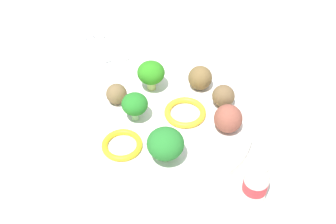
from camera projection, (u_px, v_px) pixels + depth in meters
ground_plane at (168, 127)px, 0.73m from camera, size 4.00×4.00×0.00m
plate at (168, 124)px, 0.72m from camera, size 0.28×0.28×0.02m
broccoli_floret_front_right at (151, 73)px, 0.75m from camera, size 0.05×0.05×0.06m
broccoli_floret_mid_right at (135, 104)px, 0.70m from camera, size 0.04×0.04×0.05m
broccoli_floret_back_right at (165, 144)px, 0.64m from camera, size 0.06×0.06×0.06m
meatball_back_left at (200, 78)px, 0.76m from camera, size 0.04×0.04×0.04m
meatball_back_right at (228, 119)px, 0.69m from camera, size 0.05×0.05×0.05m
meatball_mid_right at (223, 96)px, 0.73m from camera, size 0.04×0.04×0.04m
meatball_center at (117, 94)px, 0.74m from camera, size 0.04×0.04×0.04m
pepper_ring_mid_left at (121, 143)px, 0.68m from camera, size 0.07×0.07×0.01m
pepper_ring_back_left at (185, 112)px, 0.73m from camera, size 0.08×0.08×0.01m
napkin at (104, 44)px, 0.89m from camera, size 0.18×0.14×0.01m
fork at (94, 43)px, 0.88m from camera, size 0.12×0.03×0.01m
knife at (110, 38)px, 0.90m from camera, size 0.15×0.03×0.01m
yogurt_bottle at (256, 183)px, 0.61m from camera, size 0.04×0.04×0.08m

